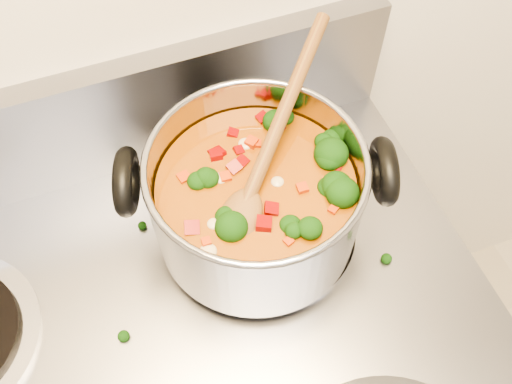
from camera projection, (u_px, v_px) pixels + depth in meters
stockpot at (255, 198)px, 0.62m from camera, size 0.30×0.23×0.14m
wooden_spoon at (262, 163)px, 0.60m from camera, size 0.22×0.23×0.10m
cooktop_crumbs at (228, 192)px, 0.72m from camera, size 0.34×0.34×0.01m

